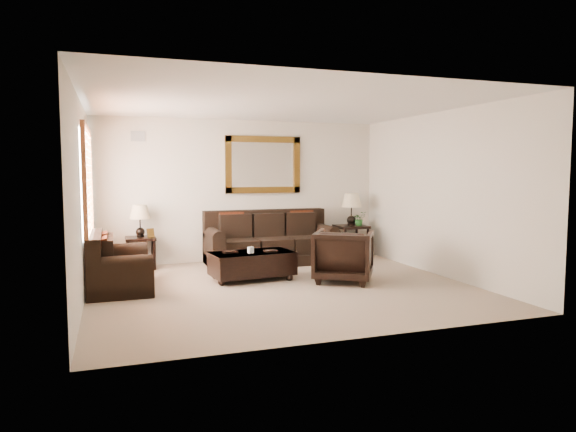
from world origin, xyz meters
name	(u,v)px	position (x,y,z in m)	size (l,w,h in m)	color
room	(282,197)	(0.00, 0.00, 1.35)	(5.51, 5.01, 2.71)	gray
window	(88,183)	(-2.70, 0.90, 1.55)	(0.07, 1.96, 1.66)	white
mirror	(263,165)	(0.43, 2.47, 1.85)	(1.50, 0.06, 1.10)	#45280D
air_vent	(138,136)	(-1.90, 2.48, 2.35)	(0.25, 0.02, 0.18)	#999999
sofa	(270,244)	(0.43, 2.03, 0.36)	(2.40, 1.04, 0.98)	black
loveseat	(116,269)	(-2.35, 0.65, 0.31)	(0.88, 1.48, 0.83)	black
end_table_left	(140,227)	(-1.91, 2.20, 0.74)	(0.51, 0.51, 1.13)	black
end_table_right	(351,215)	(2.18, 2.17, 0.84)	(0.58, 0.58, 1.28)	black
coffee_table	(252,262)	(-0.29, 0.66, 0.28)	(1.38, 0.85, 0.55)	black
armchair	(344,253)	(1.04, 0.07, 0.45)	(0.87, 0.81, 0.89)	black
potted_plant	(359,220)	(2.31, 2.06, 0.75)	(0.25, 0.28, 0.22)	#1E531C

